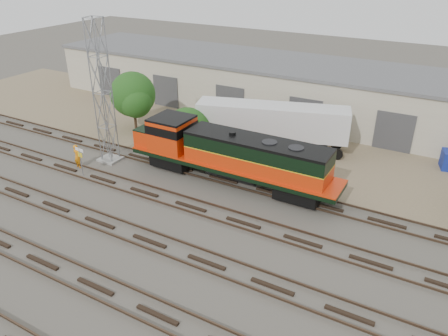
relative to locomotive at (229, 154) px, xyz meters
The scene contains 11 objects.
ground 6.44m from the locomotive, 94.32° to the right, with size 140.00×140.00×0.00m, color #47423A.
dirt_strip 9.29m from the locomotive, 92.88° to the left, with size 80.00×16.00×0.02m, color #726047.
tracks 9.28m from the locomotive, 92.88° to the right, with size 80.00×20.40×0.28m.
warehouse 16.98m from the locomotive, 91.38° to the left, with size 58.40×10.40×5.30m.
locomotive is the anchor object (origin of this frame).
signal_tower 10.95m from the locomotive, behind, with size 1.67×1.67×11.35m.
sign_post 11.33m from the locomotive, 155.68° to the right, with size 0.95×0.18×2.33m.
worker 12.34m from the locomotive, 162.04° to the right, with size 0.72×0.47×1.96m, color orange.
semi_trailer 7.31m from the locomotive, 85.72° to the left, with size 13.05×6.18×3.95m.
tree_west 13.86m from the locomotive, 159.13° to the left, with size 4.47×4.26×5.57m.
tree_mid 6.62m from the locomotive, 150.25° to the left, with size 4.20×4.00×4.00m.
Camera 1 is at (14.36, -19.39, 15.75)m, focal length 35.00 mm.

